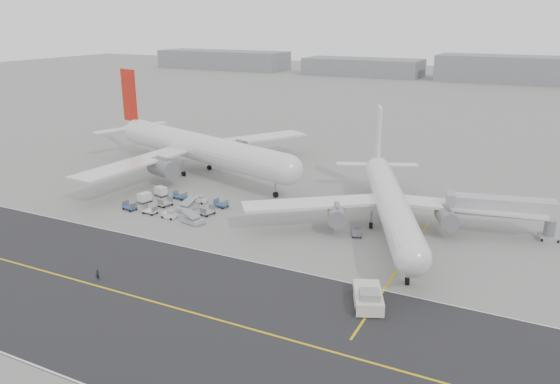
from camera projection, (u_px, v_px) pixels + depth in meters
The scene contains 10 objects.
ground at pixel (201, 244), 85.52m from camera, with size 700.00×700.00×0.00m, color gray.
taxiway at pixel (153, 301), 68.07m from camera, with size 220.00×59.00×0.03m.
horizon_buildings at pixel (522, 83), 294.10m from camera, with size 520.00×28.00×28.00m, color gray, non-canonical shape.
airliner_a at pixel (197, 147), 122.04m from camera, with size 60.61×59.42×21.59m.
airliner_b at pixel (390, 201), 89.82m from camera, with size 46.34×47.36×17.24m.
pushback_tug at pixel (368, 297), 66.92m from camera, with size 5.73×9.06×2.61m.
jet_bridge at pixel (502, 208), 87.35m from camera, with size 17.79×6.99×6.64m.
gse_cluster at pixel (176, 208), 101.30m from camera, with size 22.08×16.72×1.99m, color #95959A, non-canonical shape.
stray_dolly at pixel (357, 236), 88.44m from camera, with size 1.41×2.29×1.41m, color silver, non-canonical shape.
ground_crew_a at pixel (98, 275), 73.48m from camera, with size 0.56×0.37×1.55m, color black.
Camera 1 is at (46.37, -65.07, 33.86)m, focal length 35.00 mm.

